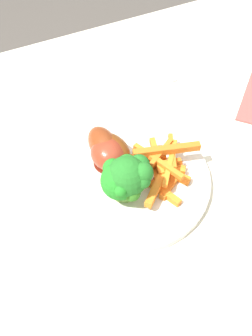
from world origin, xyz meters
name	(u,v)px	position (x,y,z in m)	size (l,w,h in m)	color
ground_plane	(129,303)	(0.00, 0.00, 0.00)	(6.00, 6.00, 0.00)	#4C4742
dining_table	(131,184)	(0.00, 0.00, 0.61)	(1.19, 0.77, 0.70)	silver
dinner_plate	(126,178)	(0.04, 0.06, 0.71)	(0.27, 0.27, 0.01)	white
broccoli_floret_front	(130,176)	(0.05, 0.09, 0.77)	(0.07, 0.06, 0.08)	#7ABB50
broccoli_floret_middle	(124,183)	(0.06, 0.10, 0.76)	(0.06, 0.06, 0.07)	#76A849
broccoli_floret_back	(121,179)	(0.06, 0.09, 0.76)	(0.06, 0.07, 0.07)	#7BA64C
carrot_fries_pile	(162,168)	(-0.01, 0.08, 0.73)	(0.13, 0.12, 0.04)	orange
chicken_drumstick_near	(114,150)	(0.04, 0.02, 0.74)	(0.07, 0.13, 0.04)	#4D1F0A
chicken_drumstick_far	(110,155)	(0.05, 0.02, 0.74)	(0.06, 0.11, 0.05)	maroon
chicken_drumstick_extra	(104,147)	(0.05, 0.00, 0.74)	(0.04, 0.13, 0.05)	#561E0D
fork	(148,58)	(-0.15, -0.22, 0.71)	(0.19, 0.01, 0.01)	silver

